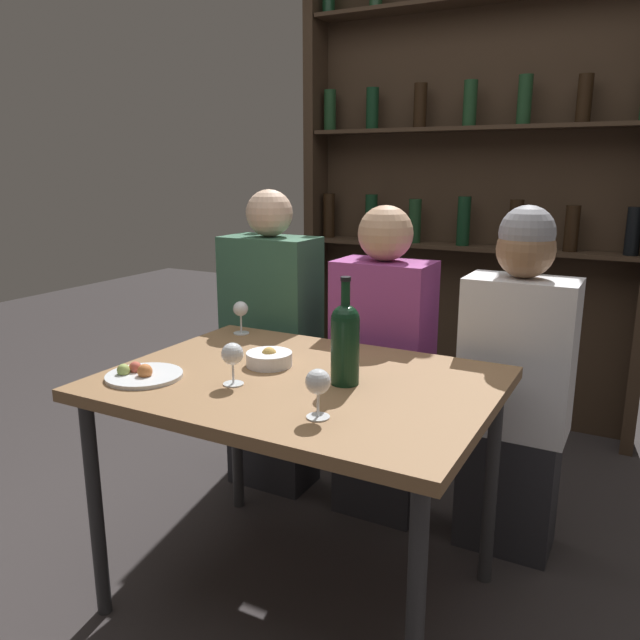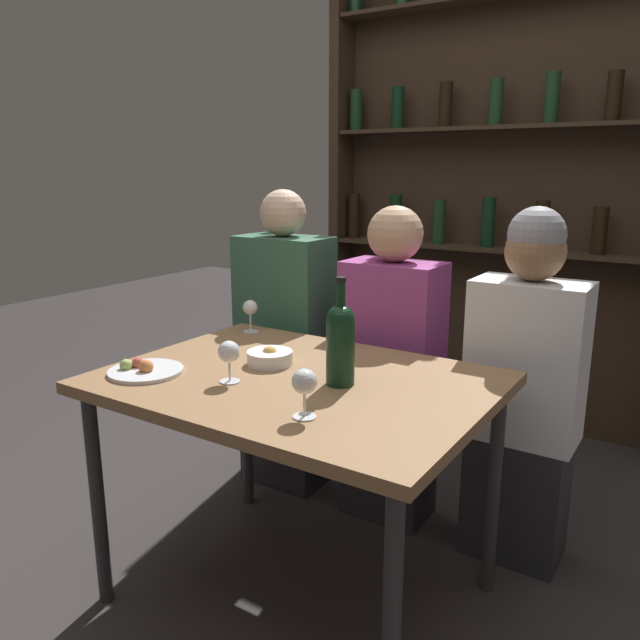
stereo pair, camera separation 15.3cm
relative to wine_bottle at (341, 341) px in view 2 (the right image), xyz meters
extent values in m
plane|color=#332D2D|center=(-0.14, -0.02, -0.88)|extent=(10.00, 10.00, 0.00)
cube|color=olive|center=(-0.14, -0.02, -0.15)|extent=(1.13, 0.84, 0.04)
cylinder|color=#2D2D30|center=(-0.65, -0.38, -0.52)|extent=(0.04, 0.04, 0.71)
cylinder|color=#2D2D30|center=(0.37, -0.38, -0.52)|extent=(0.04, 0.04, 0.71)
cylinder|color=#2D2D30|center=(-0.65, 0.34, -0.52)|extent=(0.04, 0.04, 0.71)
cylinder|color=#2D2D30|center=(0.37, 0.34, -0.52)|extent=(0.04, 0.04, 0.71)
cube|color=#38281C|center=(-0.14, 1.80, 0.27)|extent=(1.76, 0.02, 2.29)
cube|color=#38281C|center=(-1.02, 1.69, 0.27)|extent=(0.06, 0.18, 2.29)
cube|color=#38281C|center=(-0.14, 1.69, 0.07)|extent=(1.68, 0.18, 0.02)
cylinder|color=black|center=(-0.94, 1.70, 0.21)|extent=(0.07, 0.07, 0.25)
cylinder|color=black|center=(-0.66, 1.69, 0.21)|extent=(0.07, 0.07, 0.25)
cylinder|color=#19381E|center=(-0.41, 1.68, 0.20)|extent=(0.07, 0.07, 0.23)
cylinder|color=black|center=(-0.14, 1.69, 0.21)|extent=(0.07, 0.07, 0.25)
cylinder|color=black|center=(0.12, 1.70, 0.20)|extent=(0.07, 0.07, 0.24)
cylinder|color=black|center=(0.39, 1.69, 0.19)|extent=(0.07, 0.07, 0.22)
cube|color=#38281C|center=(-0.14, 1.69, 0.67)|extent=(1.68, 0.18, 0.02)
cylinder|color=#19381E|center=(-0.93, 1.70, 0.79)|extent=(0.07, 0.07, 0.22)
cylinder|color=black|center=(-0.67, 1.70, 0.79)|extent=(0.07, 0.07, 0.22)
cylinder|color=black|center=(-0.41, 1.70, 0.79)|extent=(0.07, 0.07, 0.22)
cylinder|color=#19381E|center=(-0.14, 1.69, 0.79)|extent=(0.07, 0.07, 0.22)
cylinder|color=#19381E|center=(0.12, 1.69, 0.79)|extent=(0.07, 0.07, 0.23)
cylinder|color=black|center=(0.39, 1.70, 0.79)|extent=(0.07, 0.07, 0.22)
cylinder|color=black|center=(0.00, 0.00, -0.03)|extent=(0.08, 0.08, 0.19)
sphere|color=black|center=(0.00, 0.00, 0.06)|extent=(0.08, 0.08, 0.08)
cylinder|color=black|center=(0.00, 0.00, 0.12)|extent=(0.03, 0.03, 0.11)
cylinder|color=black|center=(0.00, 0.00, 0.18)|extent=(0.03, 0.03, 0.01)
cylinder|color=silver|center=(0.05, -0.26, -0.13)|extent=(0.06, 0.06, 0.00)
cylinder|color=silver|center=(0.05, -0.26, -0.09)|extent=(0.01, 0.01, 0.07)
sphere|color=silver|center=(0.05, -0.26, -0.04)|extent=(0.06, 0.06, 0.06)
cylinder|color=silver|center=(-0.59, 0.32, -0.13)|extent=(0.06, 0.06, 0.00)
cylinder|color=silver|center=(-0.59, 0.32, -0.09)|extent=(0.01, 0.01, 0.08)
sphere|color=silver|center=(-0.59, 0.32, -0.03)|extent=(0.06, 0.06, 0.06)
cylinder|color=silver|center=(-0.28, -0.16, -0.13)|extent=(0.06, 0.06, 0.00)
cylinder|color=silver|center=(-0.28, -0.16, -0.09)|extent=(0.01, 0.01, 0.07)
sphere|color=silver|center=(-0.28, -0.16, -0.04)|extent=(0.06, 0.06, 0.06)
cylinder|color=silver|center=(-0.55, -0.24, -0.12)|extent=(0.23, 0.23, 0.01)
sphere|color=#B74C3D|center=(-0.59, -0.23, -0.11)|extent=(0.04, 0.04, 0.04)
sphere|color=#99B256|center=(-0.60, -0.27, -0.11)|extent=(0.04, 0.04, 0.04)
sphere|color=#99B256|center=(-0.54, -0.25, -0.11)|extent=(0.04, 0.04, 0.04)
sphere|color=#C67038|center=(-0.53, -0.25, -0.11)|extent=(0.04, 0.04, 0.04)
cylinder|color=white|center=(-0.28, 0.04, -0.11)|extent=(0.15, 0.15, 0.04)
sphere|color=gold|center=(-0.28, 0.04, -0.09)|extent=(0.05, 0.05, 0.05)
cube|color=#26262B|center=(-0.63, 0.59, -0.65)|extent=(0.35, 0.22, 0.45)
cube|color=#38664C|center=(-0.63, 0.59, -0.11)|extent=(0.39, 0.22, 0.63)
sphere|color=beige|center=(-0.63, 0.59, 0.30)|extent=(0.19, 0.19, 0.19)
cube|color=#26262B|center=(-0.13, 0.59, -0.65)|extent=(0.32, 0.22, 0.45)
cube|color=#9E3F8C|center=(-0.13, 0.59, -0.14)|extent=(0.36, 0.22, 0.57)
sphere|color=tan|center=(-0.13, 0.59, 0.24)|extent=(0.20, 0.20, 0.20)
cube|color=#26262B|center=(0.37, 0.59, -0.65)|extent=(0.33, 0.22, 0.45)
cube|color=white|center=(0.37, 0.59, -0.16)|extent=(0.37, 0.22, 0.55)
sphere|color=#8C6647|center=(0.37, 0.59, 0.22)|extent=(0.19, 0.19, 0.19)
sphere|color=gray|center=(0.37, 0.59, 0.27)|extent=(0.18, 0.18, 0.18)
camera|label=1|loc=(0.75, -1.54, 0.48)|focal=35.00mm
camera|label=2|loc=(0.88, -1.47, 0.48)|focal=35.00mm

